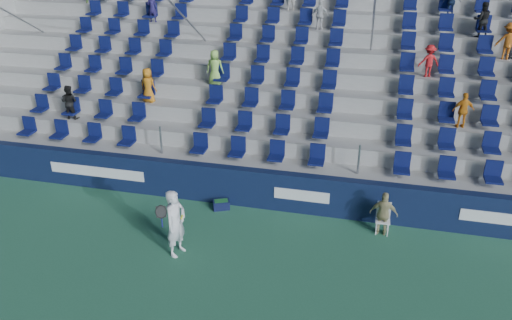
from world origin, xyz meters
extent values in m
plane|color=#2E6C4D|center=(0.00, 0.00, 0.00)|extent=(70.00, 70.00, 0.00)
cube|color=#101B3D|center=(0.00, 3.15, 0.60)|extent=(24.00, 0.30, 1.20)
cube|color=white|center=(-5.00, 2.99, 0.62)|extent=(3.20, 0.02, 0.34)
cube|color=white|center=(1.50, 2.99, 0.62)|extent=(1.60, 0.02, 0.34)
cube|color=white|center=(7.00, 2.99, 0.62)|extent=(2.40, 0.02, 0.34)
cube|color=#A4A49F|center=(0.00, 3.72, 0.60)|extent=(24.00, 0.85, 1.20)
cube|color=#A4A49F|center=(0.00, 4.57, 0.85)|extent=(24.00, 0.85, 1.70)
cube|color=#A4A49F|center=(0.00, 5.42, 1.10)|extent=(24.00, 0.85, 2.20)
cube|color=#A4A49F|center=(0.00, 6.28, 1.35)|extent=(24.00, 0.85, 2.70)
cube|color=#A4A49F|center=(0.00, 7.12, 1.60)|extent=(24.00, 0.85, 3.20)
cube|color=#A4A49F|center=(0.00, 7.97, 1.85)|extent=(24.00, 0.85, 3.70)
cube|color=#A4A49F|center=(0.00, 8.82, 2.10)|extent=(24.00, 0.85, 4.20)
cube|color=#A4A49F|center=(0.00, 9.68, 2.35)|extent=(24.00, 0.85, 4.70)
cube|color=#A4A49F|center=(0.00, 10.52, 2.60)|extent=(24.00, 0.85, 5.20)
cube|color=#A4A49F|center=(0.00, 11.20, 3.10)|extent=(24.00, 0.50, 6.20)
cube|color=#0B1347|center=(0.00, 3.72, 1.55)|extent=(16.05, 0.50, 0.70)
cube|color=#0B1347|center=(0.00, 4.57, 2.05)|extent=(16.05, 0.50, 0.70)
cube|color=#0B1347|center=(0.00, 5.42, 2.55)|extent=(16.05, 0.50, 0.70)
cube|color=#0B1347|center=(0.00, 6.28, 3.05)|extent=(16.05, 0.50, 0.70)
cube|color=#0B1347|center=(0.00, 7.12, 3.55)|extent=(16.05, 0.50, 0.70)
cube|color=#0B1347|center=(0.00, 7.97, 4.05)|extent=(16.05, 0.50, 0.70)
cube|color=#0B1347|center=(0.00, 8.82, 4.55)|extent=(16.05, 0.50, 0.70)
cube|color=#0B1347|center=(0.00, 9.68, 5.05)|extent=(16.05, 0.50, 0.70)
cylinder|color=gray|center=(-3.00, 7.12, 4.35)|extent=(0.06, 7.68, 4.55)
cylinder|color=gray|center=(3.00, 7.12, 4.35)|extent=(0.06, 7.68, 4.55)
cylinder|color=gray|center=(-9.80, 7.12, 4.35)|extent=(0.06, 7.68, 4.55)
imported|color=#C65F17|center=(7.24, 7.92, 4.28)|extent=(0.82, 0.58, 1.16)
imported|color=red|center=(4.85, 7.08, 3.71)|extent=(0.74, 0.56, 1.02)
imported|color=orange|center=(5.83, 5.38, 2.73)|extent=(0.66, 0.35, 1.06)
imported|color=black|center=(6.50, 8.77, 4.77)|extent=(0.59, 0.47, 1.14)
imported|color=#C47117|center=(-4.12, 5.38, 2.78)|extent=(0.63, 0.47, 1.16)
imported|color=#8DC850|center=(-2.03, 6.23, 3.29)|extent=(0.60, 0.41, 1.18)
imported|color=black|center=(-6.62, 4.52, 2.28)|extent=(0.57, 0.45, 1.15)
imported|color=silver|center=(1.12, 8.77, 4.70)|extent=(0.61, 0.29, 1.01)
imported|color=#20194D|center=(-5.29, 8.77, 4.72)|extent=(0.41, 0.30, 1.04)
imported|color=#182849|center=(5.57, 9.62, 5.20)|extent=(0.62, 0.32, 1.00)
imported|color=silver|center=(-1.29, 0.39, 0.91)|extent=(0.59, 0.75, 1.82)
cylinder|color=navy|center=(-1.54, 0.14, 1.06)|extent=(0.03, 0.03, 0.28)
torus|color=black|center=(-1.54, 0.14, 1.36)|extent=(0.30, 0.17, 0.28)
plane|color=#262626|center=(-1.54, 0.14, 1.36)|extent=(0.30, 0.16, 0.29)
sphere|color=gold|center=(-1.04, 0.19, 1.21)|extent=(0.07, 0.07, 0.07)
sphere|color=gold|center=(-1.04, 0.25, 1.24)|extent=(0.07, 0.07, 0.07)
cube|color=white|center=(3.80, 2.55, 0.40)|extent=(0.39, 0.39, 0.04)
cube|color=white|center=(3.80, 2.73, 0.64)|extent=(0.38, 0.04, 0.47)
cylinder|color=white|center=(3.65, 2.40, 0.19)|extent=(0.03, 0.03, 0.38)
cylinder|color=white|center=(3.96, 2.40, 0.19)|extent=(0.03, 0.03, 0.38)
cylinder|color=white|center=(3.65, 2.70, 0.19)|extent=(0.03, 0.03, 0.38)
cylinder|color=white|center=(3.96, 2.70, 0.19)|extent=(0.03, 0.03, 0.38)
imported|color=tan|center=(3.80, 2.50, 0.64)|extent=(0.77, 0.37, 1.27)
cube|color=#0E1436|center=(-0.85, 2.75, 0.13)|extent=(0.57, 0.48, 0.26)
cube|color=#1E662D|center=(-0.85, 2.75, 0.19)|extent=(0.45, 0.37, 0.16)
camera|label=1|loc=(3.10, -9.42, 7.77)|focal=35.00mm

